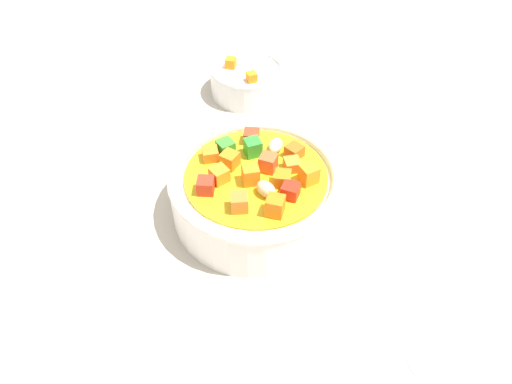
% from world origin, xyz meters
% --- Properties ---
extents(ground_plane, '(1.40, 1.40, 0.02)m').
position_xyz_m(ground_plane, '(0.00, 0.00, -0.01)').
color(ground_plane, '#BAB2A0').
extents(soup_bowl_main, '(0.15, 0.15, 0.06)m').
position_xyz_m(soup_bowl_main, '(-0.00, -0.00, 0.03)').
color(soup_bowl_main, white).
rests_on(soup_bowl_main, ground_plane).
extents(spoon, '(0.11, 0.22, 0.01)m').
position_xyz_m(spoon, '(-0.10, -0.12, 0.00)').
color(spoon, silver).
rests_on(spoon, ground_plane).
extents(side_bowl_small, '(0.09, 0.09, 0.04)m').
position_xyz_m(side_bowl_small, '(0.17, 0.10, 0.02)').
color(side_bowl_small, white).
rests_on(side_bowl_small, ground_plane).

